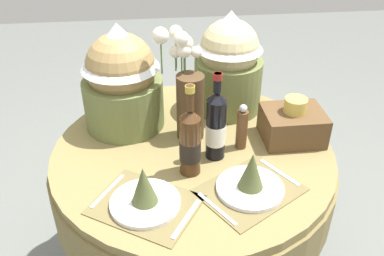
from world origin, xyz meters
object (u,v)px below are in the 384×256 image
object	(u,v)px
place_setting_left	(145,195)
gift_tub_back_right	(229,59)
dining_table	(193,177)
wine_bottle_centre	(190,142)
wine_bottle_left	(216,126)
pepper_mill	(242,128)
place_setting_right	(251,180)
woven_basket_side_right	(293,124)
gift_tub_back_left	(121,75)
flower_vase	(187,91)

from	to	relation	value
place_setting_left	gift_tub_back_right	world-z (taller)	gift_tub_back_right
dining_table	place_setting_left	size ratio (longest dim) A/B	2.71
place_setting_left	wine_bottle_centre	size ratio (longest dim) A/B	1.19
wine_bottle_left	pepper_mill	size ratio (longest dim) A/B	1.82
pepper_mill	gift_tub_back_right	xyz separation A→B (m)	(0.00, 0.32, 0.15)
place_setting_right	woven_basket_side_right	distance (m)	0.39
gift_tub_back_left	gift_tub_back_right	world-z (taller)	gift_tub_back_right
gift_tub_back_left	gift_tub_back_right	size ratio (longest dim) A/B	0.99
gift_tub_back_right	woven_basket_side_right	size ratio (longest dim) A/B	1.89
place_setting_left	woven_basket_side_right	distance (m)	0.70
wine_bottle_centre	gift_tub_back_right	distance (m)	0.52
place_setting_right	flower_vase	xyz separation A→B (m)	(-0.18, 0.38, 0.16)
wine_bottle_left	woven_basket_side_right	distance (m)	0.35
place_setting_right	woven_basket_side_right	size ratio (longest dim) A/B	1.74
flower_vase	place_setting_left	bearing A→B (deg)	-114.34
woven_basket_side_right	dining_table	bearing A→B (deg)	-176.22
dining_table	woven_basket_side_right	size ratio (longest dim) A/B	4.73
place_setting_right	flower_vase	bearing A→B (deg)	115.62
pepper_mill	gift_tub_back_left	world-z (taller)	gift_tub_back_left
flower_vase	pepper_mill	xyz separation A→B (m)	(0.20, -0.11, -0.12)
gift_tub_back_left	flower_vase	bearing A→B (deg)	-24.09
place_setting_left	wine_bottle_left	xyz separation A→B (m)	(0.28, 0.25, 0.09)
wine_bottle_centre	woven_basket_side_right	xyz separation A→B (m)	(0.44, 0.17, -0.06)
place_setting_right	wine_bottle_centre	world-z (taller)	wine_bottle_centre
wine_bottle_centre	place_setting_right	bearing A→B (deg)	-33.59
gift_tub_back_left	woven_basket_side_right	size ratio (longest dim) A/B	1.87
dining_table	wine_bottle_left	world-z (taller)	wine_bottle_left
place_setting_left	wine_bottle_left	size ratio (longest dim) A/B	1.19
place_setting_left	wine_bottle_left	world-z (taller)	wine_bottle_left
dining_table	gift_tub_back_left	world-z (taller)	gift_tub_back_left
gift_tub_back_left	gift_tub_back_right	xyz separation A→B (m)	(0.47, 0.09, 0.01)
gift_tub_back_left	woven_basket_side_right	xyz separation A→B (m)	(0.69, -0.19, -0.17)
flower_vase	wine_bottle_left	size ratio (longest dim) A/B	1.31
dining_table	gift_tub_back_right	xyz separation A→B (m)	(0.20, 0.31, 0.40)
place_setting_left	wine_bottle_left	bearing A→B (deg)	42.18
flower_vase	pepper_mill	distance (m)	0.26
flower_vase	gift_tub_back_left	world-z (taller)	flower_vase
dining_table	flower_vase	size ratio (longest dim) A/B	2.48
wine_bottle_centre	pepper_mill	xyz separation A→B (m)	(0.22, 0.13, -0.04)
wine_bottle_left	gift_tub_back_right	world-z (taller)	gift_tub_back_right
dining_table	pepper_mill	size ratio (longest dim) A/B	5.87
dining_table	wine_bottle_left	bearing A→B (deg)	-35.92
place_setting_left	place_setting_right	xyz separation A→B (m)	(0.37, 0.03, 0.00)
place_setting_right	gift_tub_back_left	xyz separation A→B (m)	(-0.44, 0.50, 0.19)
pepper_mill	place_setting_left	bearing A→B (deg)	-142.48
place_setting_left	wine_bottle_centre	bearing A→B (deg)	44.23
flower_vase	pepper_mill	world-z (taller)	flower_vase
gift_tub_back_right	woven_basket_side_right	distance (m)	0.40
gift_tub_back_left	pepper_mill	bearing A→B (deg)	-26.23
dining_table	gift_tub_back_left	xyz separation A→B (m)	(-0.27, 0.22, 0.39)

